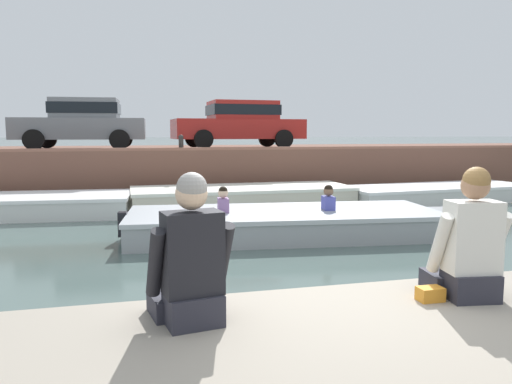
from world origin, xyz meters
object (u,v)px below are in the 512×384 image
object	(u,v)px
car_left_inner_grey	(83,122)
boat_moored_east_white	(444,193)
boat_moored_west_white	(3,206)
mooring_bollard_mid	(181,142)
motorboat_passing	(298,223)
bottle_drink	(485,290)
car_centre_red	(239,122)
person_seated_left	(191,265)
person_seated_right	(469,248)
boat_moored_central_cream	(232,198)

from	to	relation	value
car_left_inner_grey	boat_moored_east_white	bearing A→B (deg)	-21.28
boat_moored_west_white	mooring_bollard_mid	distance (m)	4.96
motorboat_passing	bottle_drink	xyz separation A→B (m)	(-0.68, -6.03, 0.61)
mooring_bollard_mid	boat_moored_west_white	bearing A→B (deg)	-157.07
car_centre_red	mooring_bollard_mid	size ratio (longest dim) A/B	9.74
boat_moored_west_white	person_seated_left	distance (m)	10.20
boat_moored_west_white	mooring_bollard_mid	size ratio (longest dim) A/B	14.48
person_seated_right	bottle_drink	bearing A→B (deg)	-72.31
boat_moored_central_cream	motorboat_passing	bearing A→B (deg)	-81.95
boat_moored_central_cream	car_centre_red	bearing A→B (deg)	74.67
boat_moored_central_cream	car_left_inner_grey	bearing A→B (deg)	136.96
person_seated_right	car_left_inner_grey	bearing A→B (deg)	105.73
boat_moored_central_cream	motorboat_passing	distance (m)	3.81
person_seated_left	boat_moored_central_cream	bearing A→B (deg)	77.11
boat_moored_west_white	bottle_drink	world-z (taller)	bottle_drink
car_left_inner_grey	bottle_drink	distance (m)	14.08
person_seated_right	boat_moored_west_white	bearing A→B (deg)	118.82
boat_moored_west_white	motorboat_passing	bearing A→B (deg)	-31.89
car_centre_red	person_seated_left	xyz separation A→B (m)	(-3.22, -13.33, -1.17)
boat_moored_east_white	person_seated_left	distance (m)	12.62
boat_moored_west_white	bottle_drink	xyz separation A→B (m)	(5.35, -9.78, 0.62)
boat_moored_west_white	car_centre_red	xyz separation A→B (m)	(6.50, 3.71, 2.06)
person_seated_left	bottle_drink	xyz separation A→B (m)	(2.06, -0.16, -0.28)
motorboat_passing	boat_moored_central_cream	bearing A→B (deg)	98.05
car_centre_red	motorboat_passing	bearing A→B (deg)	-93.67
boat_moored_central_cream	car_left_inner_grey	world-z (taller)	car_left_inner_grey
boat_moored_east_white	car_left_inner_grey	world-z (taller)	car_left_inner_grey
boat_moored_central_cream	motorboat_passing	xyz separation A→B (m)	(0.53, -3.77, -0.03)
person_seated_left	mooring_bollard_mid	bearing A→B (deg)	84.59
mooring_bollard_mid	bottle_drink	xyz separation A→B (m)	(0.98, -11.62, -0.84)
mooring_bollard_mid	motorboat_passing	bearing A→B (deg)	-73.51
boat_moored_east_white	person_seated_right	xyz separation A→B (m)	(-6.36, -9.40, 0.90)
motorboat_passing	bottle_drink	world-z (taller)	motorboat_passing
car_centre_red	bottle_drink	size ratio (longest dim) A/B	21.26
car_left_inner_grey	person_seated_right	distance (m)	13.91
boat_moored_east_white	motorboat_passing	world-z (taller)	motorboat_passing
mooring_bollard_mid	person_seated_right	size ratio (longest dim) A/B	0.46
boat_moored_east_white	mooring_bollard_mid	bearing A→B (deg)	164.09
mooring_bollard_mid	boat_moored_central_cream	bearing A→B (deg)	-58.37
car_left_inner_grey	person_seated_left	world-z (taller)	car_left_inner_grey
motorboat_passing	person_seated_right	xyz separation A→B (m)	(-0.72, -5.89, 0.89)
boat_moored_east_white	motorboat_passing	size ratio (longest dim) A/B	0.94
motorboat_passing	car_left_inner_grey	bearing A→B (deg)	121.00
motorboat_passing	person_seated_left	world-z (taller)	person_seated_left
boat_moored_east_white	car_centre_red	size ratio (longest dim) A/B	1.55
car_centre_red	person_seated_left	bearing A→B (deg)	-103.57
car_centre_red	boat_moored_east_white	bearing A→B (deg)	-37.40
person_seated_left	car_left_inner_grey	bearing A→B (deg)	97.43
boat_moored_west_white	car_centre_red	world-z (taller)	car_centre_red
boat_moored_west_white	person_seated_left	world-z (taller)	person_seated_left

